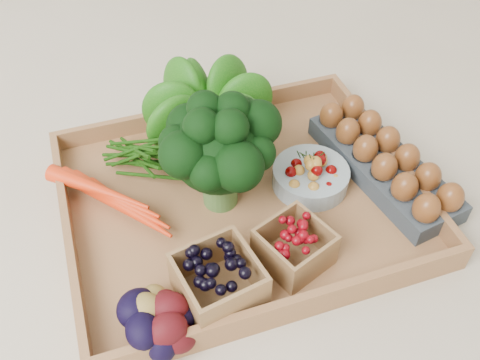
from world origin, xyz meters
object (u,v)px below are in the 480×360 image
object	(u,v)px
broccoli	(219,169)
cherry_bowl	(310,177)
egg_carton	(383,167)
tray	(240,202)

from	to	relation	value
broccoli	cherry_bowl	world-z (taller)	broccoli
cherry_bowl	egg_carton	xyz separation A→B (m)	(0.12, -0.02, 0.00)
tray	egg_carton	distance (m)	0.25
broccoli	cherry_bowl	bearing A→B (deg)	-4.86
tray	broccoli	xyz separation A→B (m)	(-0.03, 0.01, 0.08)
cherry_bowl	tray	bearing A→B (deg)	177.76
tray	cherry_bowl	size ratio (longest dim) A/B	4.38
cherry_bowl	egg_carton	bearing A→B (deg)	-7.84
tray	cherry_bowl	xyz separation A→B (m)	(0.12, -0.00, 0.02)
tray	egg_carton	xyz separation A→B (m)	(0.25, -0.02, 0.02)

